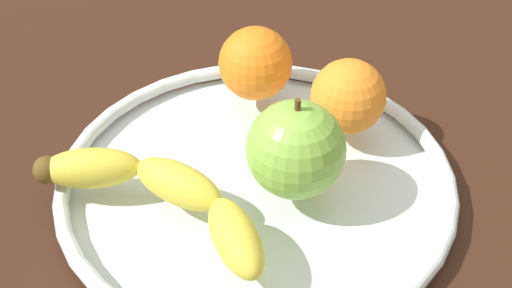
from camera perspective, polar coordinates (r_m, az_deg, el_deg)
name	(u,v)px	position (r cm, az deg, el deg)	size (l,w,h in cm)	color
ground_plane	(256,209)	(59.83, 0.00, -4.96)	(146.19, 146.19, 4.00)	#351C11
fruit_bowl	(256,182)	(57.79, 0.00, -2.93)	(30.62, 30.62, 1.80)	silver
banana	(161,194)	(53.84, -7.21, -3.80)	(20.13, 9.56, 3.04)	yellow
apple	(296,149)	(53.83, 3.03, -0.40)	(7.28, 7.28, 8.08)	#85BE44
orange_back_left	(255,63)	(63.27, -0.04, 6.13)	(6.24, 6.24, 6.24)	orange
orange_center	(348,96)	(60.14, 7.01, 3.61)	(6.06, 6.06, 6.06)	orange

